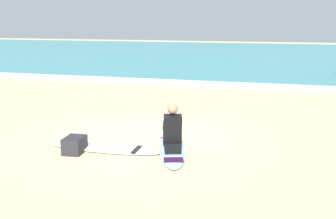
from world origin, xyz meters
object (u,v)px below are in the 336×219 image
Objects in this scene: surfboard_main at (172,149)px; surfboard_spare_near at (106,148)px; beach_bag at (75,145)px; surfer_seated at (172,132)px.

surfboard_spare_near is at bearing -165.09° from surfboard_main.
surfboard_main is 1.93m from beach_bag.
beach_bag is at bearing -166.15° from surfer_seated.
surfboard_main is 0.45m from surfer_seated.
surfboard_spare_near is 4.89× the size of beach_bag.
surfboard_main is 2.50× the size of surfer_seated.
surfer_seated is 0.40× the size of surfboard_spare_near.
beach_bag is at bearing -160.25° from surfboard_main.
surfer_seated is (0.05, -0.19, 0.40)m from surfboard_main.
surfboard_main is 1.34m from surfboard_spare_near.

